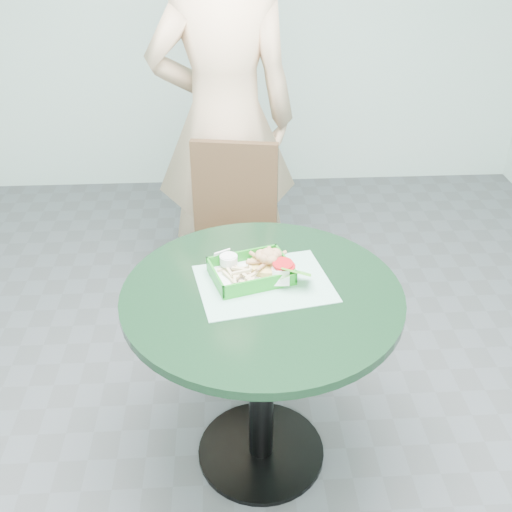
{
  "coord_description": "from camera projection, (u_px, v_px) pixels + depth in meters",
  "views": [
    {
      "loc": [
        -0.11,
        -1.56,
        1.88
      ],
      "look_at": [
        -0.01,
        0.1,
        0.84
      ],
      "focal_mm": 42.0,
      "sensor_mm": 36.0,
      "label": 1
    }
  ],
  "objects": [
    {
      "name": "diner_person",
      "position": [
        223.0,
        72.0,
        2.65
      ],
      "size": [
        0.87,
        0.59,
        2.33
      ],
      "primitive_type": "imported",
      "rotation": [
        0.0,
        0.0,
        3.18
      ],
      "color": "#D2AC86",
      "rests_on": "floor"
    },
    {
      "name": "crab_sandwich",
      "position": [
        271.0,
        267.0,
        1.98
      ],
      "size": [
        0.13,
        0.13,
        0.08
      ],
      "rotation": [
        0.0,
        0.0,
        -0.41
      ],
      "color": "tan",
      "rests_on": "food_basket"
    },
    {
      "name": "cafe_table",
      "position": [
        262.0,
        337.0,
        2.02
      ],
      "size": [
        0.91,
        0.91,
        0.75
      ],
      "color": "black",
      "rests_on": "floor"
    },
    {
      "name": "floor",
      "position": [
        261.0,
        452.0,
        2.33
      ],
      "size": [
        4.0,
        5.0,
        0.02
      ],
      "primitive_type": "cube",
      "color": "#303335",
      "rests_on": "ground"
    },
    {
      "name": "placemat",
      "position": [
        264.0,
        288.0,
        1.96
      ],
      "size": [
        0.48,
        0.39,
        0.0
      ],
      "primitive_type": "cube",
      "rotation": [
        0.0,
        0.0,
        0.19
      ],
      "color": "#80B6A3",
      "rests_on": "cafe_table"
    },
    {
      "name": "dining_chair",
      "position": [
        236.0,
        233.0,
        2.71
      ],
      "size": [
        0.39,
        0.39,
        0.93
      ],
      "rotation": [
        0.0,
        0.0,
        -0.17
      ],
      "color": "black",
      "rests_on": "floor"
    },
    {
      "name": "sauce_ramekin",
      "position": [
        233.0,
        261.0,
        2.01
      ],
      "size": [
        0.06,
        0.06,
        0.03
      ],
      "rotation": [
        0.0,
        0.0,
        -0.17
      ],
      "color": "silver",
      "rests_on": "food_basket"
    },
    {
      "name": "fries_pile",
      "position": [
        239.0,
        273.0,
        1.97
      ],
      "size": [
        0.13,
        0.14,
        0.04
      ],
      "primitive_type": null,
      "rotation": [
        0.0,
        0.0,
        0.15
      ],
      "color": "beige",
      "rests_on": "food_basket"
    },
    {
      "name": "garnish_cup",
      "position": [
        285.0,
        281.0,
        1.93
      ],
      "size": [
        0.12,
        0.12,
        0.05
      ],
      "rotation": [
        0.0,
        0.0,
        -0.42
      ],
      "color": "white",
      "rests_on": "food_basket"
    },
    {
      "name": "food_basket",
      "position": [
        251.0,
        279.0,
        1.98
      ],
      "size": [
        0.25,
        0.18,
        0.05
      ],
      "rotation": [
        0.0,
        0.0,
        0.29
      ],
      "color": "#16841D",
      "rests_on": "placemat"
    }
  ]
}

